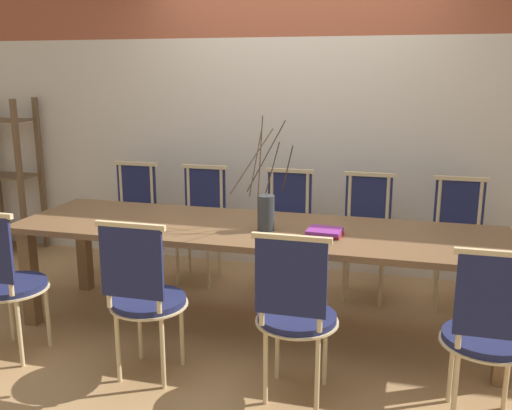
{
  "coord_description": "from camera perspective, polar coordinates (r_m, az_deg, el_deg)",
  "views": [
    {
      "loc": [
        0.95,
        -3.52,
        1.74
      ],
      "look_at": [
        0.0,
        0.0,
        0.87
      ],
      "focal_mm": 40.0,
      "sensor_mm": 36.0,
      "label": 1
    }
  ],
  "objects": [
    {
      "name": "chair_far_right",
      "position": [
        4.5,
        10.93,
        -2.67
      ],
      "size": [
        0.45,
        0.45,
        0.96
      ],
      "rotation": [
        0.0,
        0.0,
        3.14
      ],
      "color": "#1E234C",
      "rests_on": "ground_plane"
    },
    {
      "name": "chair_near_center",
      "position": [
        3.03,
        3.94,
        -10.46
      ],
      "size": [
        0.45,
        0.45,
        0.96
      ],
      "color": "#1E234C",
      "rests_on": "ground_plane"
    },
    {
      "name": "book_stack",
      "position": [
        3.61,
        6.93,
        -2.71
      ],
      "size": [
        0.23,
        0.2,
        0.04
      ],
      "color": "maroon",
      "rests_on": "dining_table"
    },
    {
      "name": "shelving_rack",
      "position": [
        6.01,
        -23.55,
        2.66
      ],
      "size": [
        0.56,
        0.36,
        1.49
      ],
      "color": "brown",
      "rests_on": "ground_plane"
    },
    {
      "name": "vase_centerpiece",
      "position": [
        3.69,
        0.99,
        -0.49
      ],
      "size": [
        0.43,
        0.31,
        0.74
      ],
      "color": "#33383D",
      "rests_on": "dining_table"
    },
    {
      "name": "chair_far_leftend",
      "position": [
        5.04,
        -12.4,
        -1.01
      ],
      "size": [
        0.45,
        0.45,
        0.96
      ],
      "rotation": [
        0.0,
        0.0,
        3.14
      ],
      "color": "#1E234C",
      "rests_on": "ground_plane"
    },
    {
      "name": "chair_near_leftend",
      "position": [
        3.77,
        -23.85,
        -6.74
      ],
      "size": [
        0.45,
        0.45,
        0.96
      ],
      "color": "#1E234C",
      "rests_on": "ground_plane"
    },
    {
      "name": "chair_far_center",
      "position": [
        4.58,
        3.0,
        -2.14
      ],
      "size": [
        0.45,
        0.45,
        0.96
      ],
      "rotation": [
        0.0,
        0.0,
        3.14
      ],
      "color": "#1E234C",
      "rests_on": "ground_plane"
    },
    {
      "name": "chair_near_left",
      "position": [
        3.29,
        -11.1,
        -8.71
      ],
      "size": [
        0.45,
        0.45,
        0.96
      ],
      "color": "#1E234C",
      "rests_on": "ground_plane"
    },
    {
      "name": "dining_table",
      "position": [
        3.81,
        0.0,
        -3.33
      ],
      "size": [
        3.27,
        0.9,
        0.72
      ],
      "color": "brown",
      "rests_on": "ground_plane"
    },
    {
      "name": "wall_rear",
      "position": [
        4.95,
        4.12,
        11.71
      ],
      "size": [
        12.0,
        0.06,
        3.2
      ],
      "color": "beige",
      "rests_on": "ground_plane"
    },
    {
      "name": "ground_plane",
      "position": [
        4.04,
        0.0,
        -12.13
      ],
      "size": [
        16.0,
        16.0,
        0.0
      ],
      "primitive_type": "plane",
      "color": "#A87F51"
    },
    {
      "name": "chair_far_rightend",
      "position": [
        4.51,
        19.55,
        -3.19
      ],
      "size": [
        0.45,
        0.45,
        0.96
      ],
      "rotation": [
        0.0,
        0.0,
        3.14
      ],
      "color": "#1E234C",
      "rests_on": "ground_plane"
    },
    {
      "name": "chair_far_left",
      "position": [
        4.78,
        -5.61,
        -1.52
      ],
      "size": [
        0.45,
        0.45,
        0.96
      ],
      "rotation": [
        0.0,
        0.0,
        3.14
      ],
      "color": "#1E234C",
      "rests_on": "ground_plane"
    },
    {
      "name": "chair_near_right",
      "position": [
        3.02,
        22.25,
        -11.62
      ],
      "size": [
        0.45,
        0.45,
        0.96
      ],
      "color": "#1E234C",
      "rests_on": "ground_plane"
    }
  ]
}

